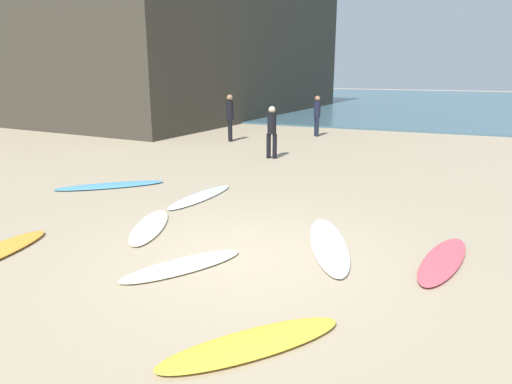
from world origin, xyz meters
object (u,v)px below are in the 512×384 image
object	(u,v)px
surfboard_5	(252,344)
surfboard_4	(443,260)
beachgoer_far	(317,114)
surfboard_1	(329,244)
surfboard_6	(200,197)
beachgoer_mid	(230,115)
surfboard_3	(110,185)
surfboard_2	(183,266)
surfboard_7	(150,226)
beachgoer_near	(272,130)

from	to	relation	value
surfboard_5	surfboard_4	bearing A→B (deg)	100.92
beachgoer_far	surfboard_4	bearing A→B (deg)	-8.85
surfboard_1	surfboard_5	bearing A→B (deg)	-111.12
surfboard_1	surfboard_6	xyz separation A→B (m)	(-3.38, 1.72, -0.01)
beachgoer_mid	surfboard_3	bearing A→B (deg)	-31.70
surfboard_2	surfboard_7	size ratio (longest dim) A/B	0.97
surfboard_6	beachgoer_near	size ratio (longest dim) A/B	1.39
surfboard_7	beachgoer_near	bearing A→B (deg)	-109.00
beachgoer_near	surfboard_5	bearing A→B (deg)	102.07
surfboard_6	beachgoer_mid	bearing A→B (deg)	116.13
surfboard_1	surfboard_6	distance (m)	3.79
surfboard_1	surfboard_3	xyz separation A→B (m)	(-5.91, 1.74, -0.01)
surfboard_1	surfboard_3	world-z (taller)	surfboard_1
surfboard_4	surfboard_6	xyz separation A→B (m)	(-5.12, 1.70, -0.01)
surfboard_3	beachgoer_far	xyz separation A→B (m)	(2.27, 10.38, 0.91)
surfboard_4	beachgoer_far	size ratio (longest dim) A/B	1.26
surfboard_3	beachgoer_mid	size ratio (longest dim) A/B	1.42
surfboard_6	surfboard_5	bearing A→B (deg)	-50.37
surfboard_7	beachgoer_far	world-z (taller)	beachgoer_far
surfboard_6	beachgoer_far	distance (m)	10.44
surfboard_5	beachgoer_mid	bearing A→B (deg)	157.57
beachgoer_near	beachgoer_far	bearing A→B (deg)	-97.51
beachgoer_far	surfboard_1	bearing A→B (deg)	-16.12
surfboard_1	surfboard_7	distance (m)	3.25
surfboard_5	beachgoer_far	distance (m)	15.65
beachgoer_near	beachgoer_mid	xyz separation A→B (m)	(-2.80, 2.71, 0.10)
surfboard_4	beachgoer_near	distance (m)	8.61
surfboard_2	beachgoer_far	distance (m)	13.93
surfboard_5	surfboard_7	bearing A→B (deg)	-179.32
beachgoer_near	surfboard_3	bearing A→B (deg)	57.12
surfboard_2	surfboard_3	size ratio (longest dim) A/B	0.75
surfboard_3	surfboard_5	distance (m)	7.61
beachgoer_far	surfboard_5	bearing A→B (deg)	-19.45
surfboard_5	beachgoer_mid	distance (m)	14.08
surfboard_4	beachgoer_mid	bearing A→B (deg)	141.52
surfboard_6	surfboard_7	distance (m)	2.13
surfboard_6	surfboard_7	world-z (taller)	same
surfboard_7	beachgoer_mid	world-z (taller)	beachgoer_mid
surfboard_2	surfboard_3	bearing A→B (deg)	-8.04
surfboard_5	surfboard_6	distance (m)	5.85
beachgoer_near	beachgoer_mid	world-z (taller)	beachgoer_mid
surfboard_4	surfboard_7	distance (m)	4.98
beachgoer_far	surfboard_2	bearing A→B (deg)	-25.03
surfboard_3	surfboard_7	distance (m)	3.44
surfboard_3	surfboard_4	bearing A→B (deg)	35.26
surfboard_5	surfboard_3	bearing A→B (deg)	-178.74
surfboard_6	beachgoer_mid	distance (m)	8.34
surfboard_4	surfboard_7	bearing A→B (deg)	-164.42
surfboard_7	beachgoer_near	distance (m)	7.19
surfboard_3	surfboard_5	xyz separation A→B (m)	(5.89, -4.82, 0.01)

